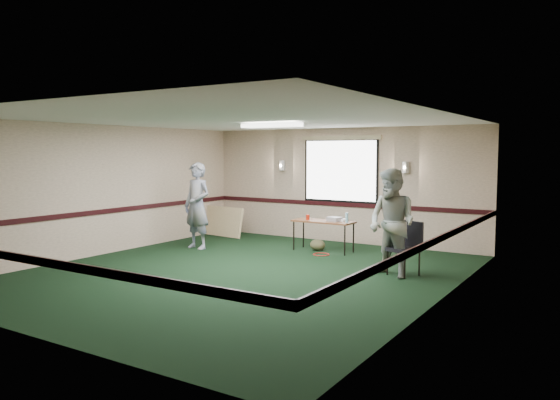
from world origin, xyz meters
The scene contains 13 objects.
ground centered at (0.00, 0.00, 0.00)m, with size 8.00×8.00×0.00m, color black.
room_shell centered at (0.00, 2.12, 1.58)m, with size 8.00×8.02×8.00m.
folding_table centered at (0.25, 2.66, 0.62)m, with size 1.33×0.54×0.67m.
projector centered at (0.51, 2.67, 0.71)m, with size 0.28×0.23×0.09m, color #9A99A2.
game_console centered at (0.64, 2.77, 0.69)m, with size 0.21×0.17×0.05m, color white.
red_cup centered at (-0.10, 2.59, 0.72)m, with size 0.08×0.08×0.12m, color #AA1C0B.
water_bottle centered at (0.83, 2.59, 0.77)m, with size 0.06×0.06×0.21m, color #83C2D7.
duffel_bag centered at (0.11, 2.66, 0.12)m, with size 0.35×0.26×0.25m, color #4D462C.
cable_coil centered at (0.40, 2.27, 0.01)m, with size 0.34×0.34×0.02m, color red.
folded_table centered at (-3.00, 3.20, 0.38)m, with size 1.47×0.06×0.75m, color tan.
conference_chair centered at (2.53, 1.44, 0.54)m, with size 0.59×0.60×0.93m.
person_left centered at (-2.28, 1.49, 0.95)m, with size 0.69×0.46×1.91m, color #3B4A81.
person_right centered at (2.36, 1.14, 0.93)m, with size 0.90×0.70×1.86m, color #769CB8.
Camera 1 is at (5.65, -7.68, 2.13)m, focal length 35.00 mm.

